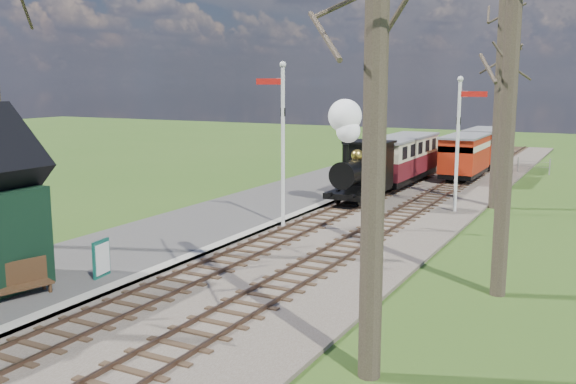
% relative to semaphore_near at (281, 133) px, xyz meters
% --- Properties ---
extents(distant_hills, '(114.40, 48.00, 22.02)m').
position_rel_semaphore_near_xyz_m(distant_hills, '(2.17, 48.38, -19.83)').
color(distant_hills, '#385B23').
rests_on(distant_hills, ground).
extents(ballast_bed, '(8.00, 60.00, 0.10)m').
position_rel_semaphore_near_xyz_m(ballast_bed, '(2.07, 6.00, -3.57)').
color(ballast_bed, brown).
rests_on(ballast_bed, ground).
extents(track_near, '(1.60, 60.00, 0.15)m').
position_rel_semaphore_near_xyz_m(track_near, '(0.77, 6.00, -3.52)').
color(track_near, brown).
rests_on(track_near, ground).
extents(track_far, '(1.60, 60.00, 0.15)m').
position_rel_semaphore_near_xyz_m(track_far, '(3.37, 6.00, -3.52)').
color(track_far, brown).
rests_on(track_far, ground).
extents(platform, '(5.00, 44.00, 0.20)m').
position_rel_semaphore_near_xyz_m(platform, '(-2.73, -2.00, -3.52)').
color(platform, '#474442').
rests_on(platform, ground).
extents(coping_strip, '(0.40, 44.00, 0.21)m').
position_rel_semaphore_near_xyz_m(coping_strip, '(-0.43, -2.00, -3.52)').
color(coping_strip, '#B2AD9E').
rests_on(coping_strip, ground).
extents(semaphore_near, '(1.22, 0.24, 6.22)m').
position_rel_semaphore_near_xyz_m(semaphore_near, '(0.00, 0.00, 0.00)').
color(semaphore_near, silver).
rests_on(semaphore_near, ground).
extents(semaphore_far, '(1.22, 0.24, 5.72)m').
position_rel_semaphore_near_xyz_m(semaphore_far, '(5.14, 6.00, -0.27)').
color(semaphore_far, silver).
rests_on(semaphore_far, ground).
extents(bare_trees, '(15.51, 22.39, 12.00)m').
position_rel_semaphore_near_xyz_m(bare_trees, '(2.10, -5.90, 1.59)').
color(bare_trees, '#382D23').
rests_on(bare_trees, ground).
extents(fence_line, '(12.60, 0.08, 1.00)m').
position_rel_semaphore_near_xyz_m(fence_line, '(1.07, 20.00, -3.07)').
color(fence_line, slate).
rests_on(fence_line, ground).
extents(locomotive, '(1.83, 4.28, 4.58)m').
position_rel_semaphore_near_xyz_m(locomotive, '(0.76, 5.88, -1.51)').
color(locomotive, black).
rests_on(locomotive, ground).
extents(coach, '(2.14, 7.33, 2.25)m').
position_rel_semaphore_near_xyz_m(coach, '(0.77, 11.95, -2.08)').
color(coach, black).
rests_on(coach, ground).
extents(red_carriage_a, '(1.95, 4.84, 2.06)m').
position_rel_semaphore_near_xyz_m(red_carriage_a, '(3.37, 15.30, -2.19)').
color(red_carriage_a, black).
rests_on(red_carriage_a, ground).
extents(red_carriage_b, '(1.95, 4.84, 2.06)m').
position_rel_semaphore_near_xyz_m(red_carriage_b, '(3.37, 20.80, -2.19)').
color(red_carriage_b, black).
rests_on(red_carriage_b, ground).
extents(sign_board, '(0.20, 0.71, 1.03)m').
position_rel_semaphore_near_xyz_m(sign_board, '(-1.24, -8.09, -2.91)').
color(sign_board, '#114F41').
rests_on(sign_board, platform).
extents(bench, '(0.85, 1.61, 0.89)m').
position_rel_semaphore_near_xyz_m(bench, '(-1.89, -10.28, -3.01)').
color(bench, '#3F2816').
rests_on(bench, platform).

